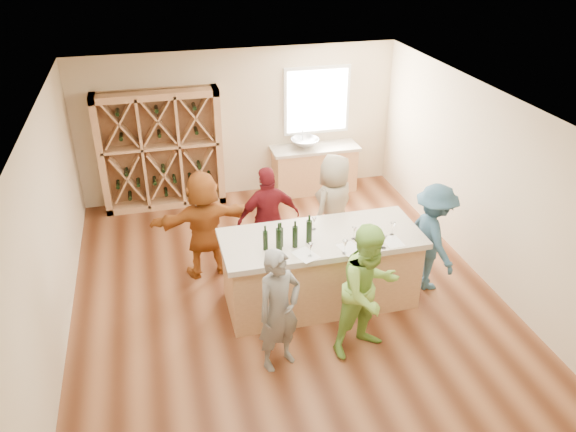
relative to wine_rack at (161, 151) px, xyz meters
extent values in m
cube|color=brown|center=(1.50, -3.27, -1.15)|extent=(6.00, 7.00, 0.10)
cube|color=white|center=(1.50, -3.27, 1.75)|extent=(6.00, 7.00, 0.10)
cube|color=beige|center=(1.50, 0.28, 0.30)|extent=(6.00, 0.10, 2.80)
cube|color=beige|center=(1.50, -6.82, 0.30)|extent=(6.00, 0.10, 2.80)
cube|color=beige|center=(-1.55, -3.27, 0.30)|extent=(0.10, 7.00, 2.80)
cube|color=beige|center=(4.55, -3.27, 0.30)|extent=(0.10, 7.00, 2.80)
cube|color=white|center=(3.00, 0.20, 0.65)|extent=(1.30, 0.06, 1.30)
cube|color=white|center=(3.00, 0.17, 0.65)|extent=(1.18, 0.01, 1.18)
cube|color=tan|center=(0.00, 0.00, 0.00)|extent=(2.20, 0.45, 2.20)
cube|color=tan|center=(2.90, -0.07, -0.67)|extent=(1.60, 0.58, 0.86)
cube|color=#C2B49F|center=(2.90, -0.07, -0.21)|extent=(1.70, 0.62, 0.06)
imported|color=silver|center=(2.70, -0.07, -0.09)|extent=(0.54, 0.54, 0.19)
cylinder|color=silver|center=(2.70, 0.11, -0.03)|extent=(0.02, 0.02, 0.30)
cube|color=tan|center=(1.93, -3.60, -0.60)|extent=(2.60, 1.00, 1.00)
cube|color=#C2B49F|center=(1.93, -3.60, -0.06)|extent=(2.72, 1.12, 0.08)
cylinder|color=black|center=(1.13, -3.75, 0.11)|extent=(0.08, 0.08, 0.27)
cylinder|color=black|center=(1.29, -3.83, 0.14)|extent=(0.09, 0.09, 0.33)
cylinder|color=black|center=(1.34, -3.72, 0.11)|extent=(0.09, 0.09, 0.27)
cylinder|color=black|center=(1.51, -3.78, 0.13)|extent=(0.09, 0.09, 0.30)
cylinder|color=black|center=(1.72, -3.71, 0.14)|extent=(0.10, 0.10, 0.32)
cone|color=white|center=(1.64, -4.05, 0.07)|extent=(0.09, 0.09, 0.18)
cone|color=white|center=(2.08, -4.09, 0.08)|extent=(0.09, 0.09, 0.20)
cone|color=white|center=(2.62, -4.09, 0.07)|extent=(0.08, 0.08, 0.18)
cone|color=white|center=(2.32, -3.78, 0.06)|extent=(0.07, 0.07, 0.17)
cone|color=white|center=(2.86, -3.81, 0.08)|extent=(0.09, 0.09, 0.19)
cube|color=white|center=(1.59, -4.01, -0.02)|extent=(0.35, 0.40, 0.00)
cube|color=white|center=(2.18, -4.00, -0.02)|extent=(0.29, 0.36, 0.00)
cube|color=white|center=(2.80, -3.98, -0.02)|extent=(0.24, 0.32, 0.00)
imported|color=slate|center=(1.08, -4.68, -0.29)|extent=(0.71, 0.62, 1.61)
imported|color=#8CC64C|center=(2.20, -4.68, -0.21)|extent=(0.96, 0.71, 1.77)
imported|color=#335972|center=(3.60, -3.61, -0.28)|extent=(0.49, 1.06, 1.63)
imported|color=#590F14|center=(1.44, -2.52, -0.26)|extent=(1.03, 0.60, 1.67)
imported|color=gray|center=(2.50, -2.44, -0.24)|extent=(1.00, 0.92, 1.72)
imported|color=#994C19|center=(0.47, -2.47, -0.26)|extent=(1.61, 0.71, 1.68)
cone|color=white|center=(1.88, -3.40, 0.07)|extent=(0.07, 0.07, 0.18)
camera|label=1|loc=(-0.11, -9.79, 3.82)|focal=35.00mm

